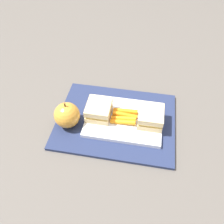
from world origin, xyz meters
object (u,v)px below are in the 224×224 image
food_tray (124,119)px  sandwich_half_right (99,110)px  carrot_sticks_bundle (124,117)px  sandwich_half_left (151,117)px  apple (67,115)px

food_tray → sandwich_half_right: (0.08, 0.00, 0.03)m
carrot_sticks_bundle → sandwich_half_right: bearing=-0.1°
sandwich_half_left → food_tray: bearing=0.0°
food_tray → sandwich_half_left: size_ratio=2.88×
apple → carrot_sticks_bundle: bearing=-166.1°
sandwich_half_right → apple: 0.10m
carrot_sticks_bundle → apple: bearing=13.9°
food_tray → carrot_sticks_bundle: size_ratio=2.94×
sandwich_half_left → carrot_sticks_bundle: size_ratio=1.02×
sandwich_half_right → carrot_sticks_bundle: 0.08m
food_tray → carrot_sticks_bundle: carrot_sticks_bundle is taller
food_tray → sandwich_half_left: bearing=180.0°
food_tray → sandwich_half_left: (-0.08, 0.00, 0.03)m
carrot_sticks_bundle → food_tray: bearing=-66.0°
food_tray → apple: apple is taller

